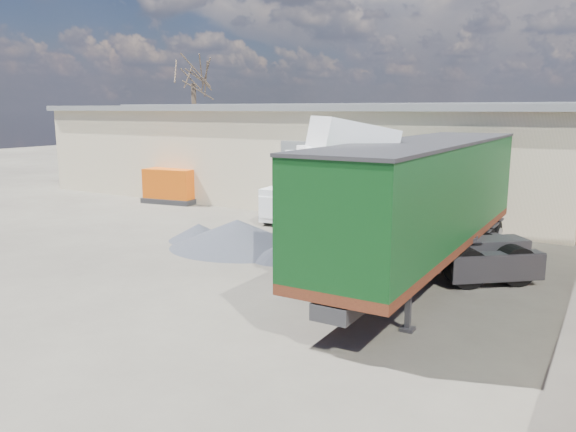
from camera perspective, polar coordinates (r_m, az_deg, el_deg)
The scene contains 8 objects.
ground at distance 17.58m, azimuth -6.81°, elevation -6.12°, with size 120.00×120.00×0.00m, color #2B2823.
warehouse at distance 33.59m, azimuth 1.87°, elevation 6.64°, with size 30.60×12.60×5.42m.
bare_tree at distance 43.80m, azimuth -9.63°, elevation 14.35°, with size 4.00×4.00×9.60m.
tractor_unit at distance 16.79m, azimuth 8.55°, elevation 0.27°, with size 7.24×6.75×4.90m.
box_trailer at distance 17.07m, azimuth 13.80°, elevation 1.97°, with size 2.82×12.68×4.21m.
panel_van at distance 25.99m, azimuth 0.43°, elevation 1.40°, with size 2.11×4.18×1.64m.
orange_skip at distance 31.72m, azimuth -11.63°, elevation 2.84°, with size 3.27×2.32×1.89m.
gravel_heap at distance 20.96m, azimuth -5.37°, elevation -1.90°, with size 6.98×6.44×1.09m.
Camera 1 is at (10.43, -13.21, 5.09)m, focal length 35.00 mm.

